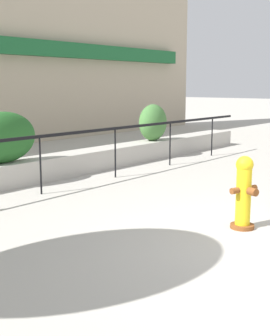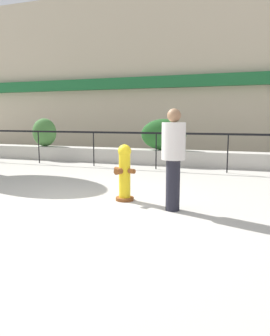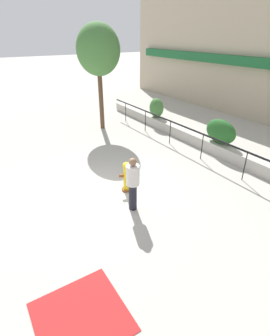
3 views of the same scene
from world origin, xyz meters
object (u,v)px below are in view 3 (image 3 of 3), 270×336
street_tree (98,50)px  pedestrian (133,181)px  fire_hydrant (126,176)px  hedge_bush_1 (221,131)px  hedge_bush_0 (156,108)px

street_tree → pedestrian: size_ratio=3.11×
fire_hydrant → street_tree: street_tree is taller
hedge_bush_1 → hedge_bush_0: bearing=180.0°
hedge_bush_0 → fire_hydrant: size_ratio=0.99×
fire_hydrant → pedestrian: bearing=-20.1°
hedge_bush_0 → hedge_bush_1: size_ratio=0.68×
fire_hydrant → pedestrian: 1.18m
hedge_bush_1 → pedestrian: 5.70m
hedge_bush_0 → fire_hydrant: bearing=-44.1°
hedge_bush_0 → street_tree: (-1.24, -2.87, 3.03)m
hedge_bush_1 → street_tree: bearing=-154.3°
hedge_bush_1 → street_tree: street_tree is taller
street_tree → hedge_bush_0: bearing=66.7°
hedge_bush_0 → street_tree: bearing=-113.3°
hedge_bush_0 → pedestrian: (6.30, -5.48, -0.05)m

